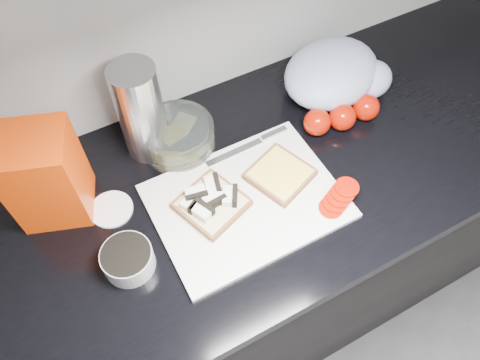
# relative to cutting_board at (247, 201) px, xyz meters

# --- Properties ---
(base_cabinet) EXTENTS (3.50, 0.60, 0.86)m
(base_cabinet) POSITION_rel_cutting_board_xyz_m (-0.02, 0.06, -0.48)
(base_cabinet) COLOR black
(base_cabinet) RESTS_ON ground
(countertop) EXTENTS (3.50, 0.64, 0.04)m
(countertop) POSITION_rel_cutting_board_xyz_m (-0.02, 0.06, -0.03)
(countertop) COLOR black
(countertop) RESTS_ON base_cabinet
(cutting_board) EXTENTS (0.40, 0.30, 0.01)m
(cutting_board) POSITION_rel_cutting_board_xyz_m (0.00, 0.00, 0.00)
(cutting_board) COLOR silver
(cutting_board) RESTS_ON countertop
(bread_left) EXTENTS (0.17, 0.17, 0.04)m
(bread_left) POSITION_rel_cutting_board_xyz_m (-0.07, 0.02, 0.02)
(bread_left) COLOR beige
(bread_left) RESTS_ON cutting_board
(bread_right) EXTENTS (0.16, 0.16, 0.02)m
(bread_right) POSITION_rel_cutting_board_xyz_m (0.10, 0.02, 0.01)
(bread_right) COLOR beige
(bread_right) RESTS_ON cutting_board
(tomato_slices) EXTENTS (0.12, 0.09, 0.02)m
(tomato_slices) POSITION_rel_cutting_board_xyz_m (0.17, -0.10, 0.02)
(tomato_slices) COLOR #981103
(tomato_slices) RESTS_ON cutting_board
(knife) EXTENTS (0.22, 0.02, 0.01)m
(knife) POSITION_rel_cutting_board_xyz_m (0.10, 0.13, 0.01)
(knife) COLOR #AFB0B4
(knife) RESTS_ON cutting_board
(seed_tub) EXTENTS (0.10, 0.10, 0.05)m
(seed_tub) POSITION_rel_cutting_board_xyz_m (-0.28, -0.02, 0.02)
(seed_tub) COLOR #A5ABAB
(seed_tub) RESTS_ON countertop
(tub_lid) EXTENTS (0.12, 0.12, 0.01)m
(tub_lid) POSITION_rel_cutting_board_xyz_m (-0.27, 0.12, -0.00)
(tub_lid) COLOR white
(tub_lid) RESTS_ON countertop
(glass_bowl) EXTENTS (0.17, 0.17, 0.07)m
(glass_bowl) POSITION_rel_cutting_board_xyz_m (-0.06, 0.21, 0.03)
(glass_bowl) COLOR silver
(glass_bowl) RESTS_ON countertop
(bread_bag) EXTENTS (0.17, 0.17, 0.22)m
(bread_bag) POSITION_rel_cutting_board_xyz_m (-0.36, 0.19, 0.10)
(bread_bag) COLOR #D64003
(bread_bag) RESTS_ON countertop
(steel_canister) EXTENTS (0.10, 0.10, 0.24)m
(steel_canister) POSITION_rel_cutting_board_xyz_m (-0.13, 0.25, 0.11)
(steel_canister) COLOR #B3B3B8
(steel_canister) RESTS_ON countertop
(grocery_bag) EXTENTS (0.32, 0.28, 0.12)m
(grocery_bag) POSITION_rel_cutting_board_xyz_m (0.37, 0.20, 0.05)
(grocery_bag) COLOR #AEB9D6
(grocery_bag) RESTS_ON countertop
(whole_tomatoes) EXTENTS (0.20, 0.08, 0.07)m
(whole_tomatoes) POSITION_rel_cutting_board_xyz_m (0.31, 0.09, 0.03)
(whole_tomatoes) COLOR #981103
(whole_tomatoes) RESTS_ON countertop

